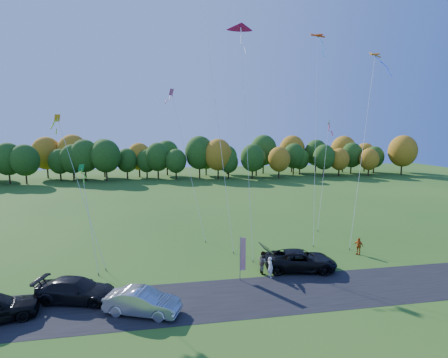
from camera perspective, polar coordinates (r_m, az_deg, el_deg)
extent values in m
plane|color=#235516|center=(29.77, 2.08, -15.15)|extent=(160.00, 160.00, 0.00)
cube|color=black|center=(26.24, 4.01, -18.53)|extent=(90.00, 6.00, 0.01)
imported|color=black|center=(30.82, 12.34, -12.83)|extent=(6.42, 3.82, 1.67)
imported|color=#AEAEB3|center=(24.30, -13.17, -18.94)|extent=(5.15, 3.35, 1.60)
imported|color=black|center=(27.20, -22.96, -16.34)|extent=(5.89, 3.58, 1.60)
imported|color=white|center=(28.96, 7.56, -14.09)|extent=(0.56, 0.70, 1.69)
imported|color=gray|center=(29.62, 6.40, -13.37)|extent=(0.75, 0.94, 1.86)
imported|color=#C35112|center=(35.89, 21.10, -10.18)|extent=(0.84, 1.01, 1.62)
cylinder|color=#999999|center=(27.93, 2.65, -12.85)|extent=(0.06, 0.06, 3.53)
cube|color=red|center=(27.86, 3.10, -12.14)|extent=(0.44, 0.04, 2.65)
cube|color=navy|center=(27.56, 3.11, -10.21)|extent=(0.44, 0.03, 0.69)
cylinder|color=#4C3F33|center=(33.99, 1.56, -11.91)|extent=(0.08, 0.08, 0.20)
cylinder|color=#4C3F33|center=(36.87, 14.38, -10.54)|extent=(0.08, 0.08, 0.20)
cube|color=#CD440B|center=(48.73, 15.01, 21.67)|extent=(3.71, 1.28, 1.39)
cylinder|color=#4C3F33|center=(32.03, 4.76, -13.23)|extent=(0.08, 0.08, 0.20)
cone|color=#B80B5A|center=(41.03, 2.73, 23.64)|extent=(2.92, 2.23, 3.19)
cylinder|color=#4C3F33|center=(36.96, 19.82, -10.74)|extent=(0.08, 0.08, 0.20)
cube|color=#CC6416|center=(46.20, 23.44, 18.08)|extent=(3.12, 1.09, 1.20)
cylinder|color=#4C3F33|center=(31.83, -18.73, -13.80)|extent=(0.08, 0.08, 0.20)
cube|color=orange|center=(36.14, -25.59, 8.99)|extent=(1.12, 1.12, 1.33)
cylinder|color=#4C3F33|center=(31.11, -19.82, -14.39)|extent=(0.08, 0.08, 0.20)
cube|color=#18904D|center=(34.08, -22.28, 1.69)|extent=(1.06, 1.06, 1.26)
cylinder|color=#4C3F33|center=(42.25, 15.06, -8.13)|extent=(0.08, 0.08, 0.20)
cube|color=white|center=(47.55, 16.75, 8.88)|extent=(1.17, 1.17, 1.38)
cylinder|color=#4C3F33|center=(37.11, -3.03, -10.16)|extent=(0.08, 0.08, 0.20)
cube|color=#CC448A|center=(42.27, -8.59, 13.88)|extent=(1.23, 1.23, 1.46)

